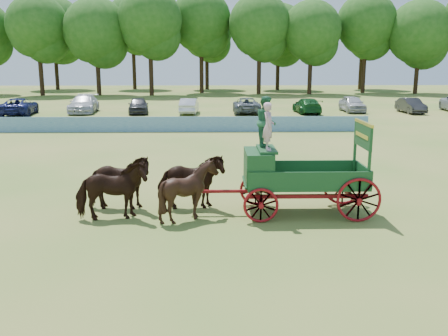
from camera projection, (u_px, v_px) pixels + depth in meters
ground at (177, 208)px, 16.84m from camera, size 160.00×160.00×0.00m
horse_lead_left at (111, 191)px, 15.39m from camera, size 2.35×1.40×1.86m
horse_lead_right at (118, 182)px, 16.47m from camera, size 2.22×1.05×1.86m
horse_wheel_left at (189, 191)px, 15.45m from camera, size 1.88×1.72×1.86m
horse_wheel_right at (191, 182)px, 16.52m from camera, size 2.30×1.25×1.86m
farm_dray at (282, 163)px, 15.94m from camera, size 6.00×2.00×3.77m
sponsor_banner at (180, 124)px, 34.28m from camera, size 26.00×0.08×1.05m
parked_cars at (197, 105)px, 46.08m from camera, size 53.28×7.54×1.63m
treeline at (181, 27)px, 72.92m from camera, size 90.30×23.19×15.12m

